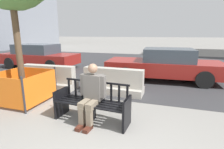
{
  "coord_description": "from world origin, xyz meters",
  "views": [
    {
      "loc": [
        0.89,
        -2.02,
        1.94
      ],
      "look_at": [
        -0.64,
        2.81,
        0.75
      ],
      "focal_mm": 28.0,
      "sensor_mm": 36.0,
      "label": 1
    }
  ],
  "objects_px": {
    "jersey_barrier_centre": "(113,83)",
    "jersey_barrier_left": "(49,79)",
    "construction_fence": "(23,86)",
    "car_sedan_far": "(39,56)",
    "car_sedan_mid": "(164,65)",
    "street_bench": "(92,104)",
    "seated_person": "(92,93)"
  },
  "relations": [
    {
      "from": "seated_person",
      "to": "jersey_barrier_left",
      "type": "relative_size",
      "value": 0.65
    },
    {
      "from": "street_bench",
      "to": "seated_person",
      "type": "relative_size",
      "value": 1.31
    },
    {
      "from": "jersey_barrier_centre",
      "to": "car_sedan_mid",
      "type": "bearing_deg",
      "value": 55.2
    },
    {
      "from": "street_bench",
      "to": "car_sedan_mid",
      "type": "xyz_separation_m",
      "value": [
        1.43,
        4.2,
        0.26
      ]
    },
    {
      "from": "jersey_barrier_centre",
      "to": "street_bench",
      "type": "bearing_deg",
      "value": -86.41
    },
    {
      "from": "jersey_barrier_centre",
      "to": "car_sedan_far",
      "type": "distance_m",
      "value": 6.18
    },
    {
      "from": "seated_person",
      "to": "car_sedan_mid",
      "type": "distance_m",
      "value": 4.48
    },
    {
      "from": "jersey_barrier_left",
      "to": "car_sedan_mid",
      "type": "height_order",
      "value": "car_sedan_mid"
    },
    {
      "from": "seated_person",
      "to": "jersey_barrier_centre",
      "type": "height_order",
      "value": "seated_person"
    },
    {
      "from": "construction_fence",
      "to": "car_sedan_mid",
      "type": "distance_m",
      "value": 5.33
    },
    {
      "from": "jersey_barrier_centre",
      "to": "construction_fence",
      "type": "distance_m",
      "value": 2.71
    },
    {
      "from": "construction_fence",
      "to": "car_sedan_far",
      "type": "relative_size",
      "value": 0.31
    },
    {
      "from": "street_bench",
      "to": "construction_fence",
      "type": "distance_m",
      "value": 2.42
    },
    {
      "from": "car_sedan_mid",
      "to": "jersey_barrier_centre",
      "type": "bearing_deg",
      "value": -124.8
    },
    {
      "from": "car_sedan_mid",
      "to": "car_sedan_far",
      "type": "xyz_separation_m",
      "value": [
        -6.96,
        0.74,
        0.02
      ]
    },
    {
      "from": "jersey_barrier_centre",
      "to": "jersey_barrier_left",
      "type": "height_order",
      "value": "same"
    },
    {
      "from": "street_bench",
      "to": "car_sedan_far",
      "type": "relative_size",
      "value": 0.39
    },
    {
      "from": "seated_person",
      "to": "construction_fence",
      "type": "xyz_separation_m",
      "value": [
        -2.39,
        0.52,
        -0.21
      ]
    },
    {
      "from": "jersey_barrier_left",
      "to": "jersey_barrier_centre",
      "type": "bearing_deg",
      "value": 4.53
    },
    {
      "from": "construction_fence",
      "to": "car_sedan_far",
      "type": "height_order",
      "value": "car_sedan_far"
    },
    {
      "from": "construction_fence",
      "to": "car_sedan_mid",
      "type": "xyz_separation_m",
      "value": [
        3.8,
        3.74,
        0.18
      ]
    },
    {
      "from": "jersey_barrier_left",
      "to": "car_sedan_mid",
      "type": "bearing_deg",
      "value": 31.7
    },
    {
      "from": "street_bench",
      "to": "jersey_barrier_centre",
      "type": "relative_size",
      "value": 0.85
    },
    {
      "from": "jersey_barrier_left",
      "to": "street_bench",
      "type": "bearing_deg",
      "value": -35.47
    },
    {
      "from": "street_bench",
      "to": "seated_person",
      "type": "bearing_deg",
      "value": -69.48
    },
    {
      "from": "seated_person",
      "to": "car_sedan_far",
      "type": "bearing_deg",
      "value": 138.02
    },
    {
      "from": "seated_person",
      "to": "street_bench",
      "type": "bearing_deg",
      "value": 110.52
    },
    {
      "from": "street_bench",
      "to": "jersey_barrier_centre",
      "type": "distance_m",
      "value": 1.97
    },
    {
      "from": "seated_person",
      "to": "car_sedan_far",
      "type": "xyz_separation_m",
      "value": [
        -5.55,
        4.99,
        -0.01
      ]
    },
    {
      "from": "jersey_barrier_centre",
      "to": "car_sedan_far",
      "type": "relative_size",
      "value": 0.46
    },
    {
      "from": "car_sedan_mid",
      "to": "car_sedan_far",
      "type": "relative_size",
      "value": 1.08
    },
    {
      "from": "jersey_barrier_left",
      "to": "car_sedan_far",
      "type": "bearing_deg",
      "value": 133.85
    }
  ]
}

